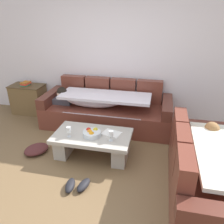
# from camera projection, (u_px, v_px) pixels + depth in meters

# --- Properties ---
(ground_plane) EXTENTS (14.00, 14.00, 0.00)m
(ground_plane) POSITION_uv_depth(u_px,v_px,m) (77.00, 177.00, 3.16)
(ground_plane) COLOR brown
(back_wall) EXTENTS (9.00, 0.10, 2.70)m
(back_wall) POSITION_uv_depth(u_px,v_px,m) (111.00, 53.00, 4.51)
(back_wall) COLOR white
(back_wall) RESTS_ON ground_plane
(couch_along_wall) EXTENTS (2.48, 0.92, 0.88)m
(couch_along_wall) POSITION_uv_depth(u_px,v_px,m) (104.00, 110.00, 4.47)
(couch_along_wall) COLOR brown
(couch_along_wall) RESTS_ON ground_plane
(couch_near_window) EXTENTS (0.92, 1.82, 0.88)m
(couch_near_window) POSITION_uv_depth(u_px,v_px,m) (208.00, 173.00, 2.74)
(couch_near_window) COLOR brown
(couch_near_window) RESTS_ON ground_plane
(coffee_table) EXTENTS (1.20, 0.68, 0.38)m
(coffee_table) POSITION_uv_depth(u_px,v_px,m) (93.00, 142.00, 3.56)
(coffee_table) COLOR #B0ABA0
(coffee_table) RESTS_ON ground_plane
(fruit_bowl) EXTENTS (0.28, 0.28, 0.10)m
(fruit_bowl) POSITION_uv_depth(u_px,v_px,m) (92.00, 133.00, 3.45)
(fruit_bowl) COLOR silver
(fruit_bowl) RESTS_ON coffee_table
(wine_glass_near_left) EXTENTS (0.07, 0.07, 0.17)m
(wine_glass_near_left) POSITION_uv_depth(u_px,v_px,m) (69.00, 130.00, 3.39)
(wine_glass_near_left) COLOR silver
(wine_glass_near_left) RESTS_ON coffee_table
(wine_glass_near_right) EXTENTS (0.07, 0.07, 0.17)m
(wine_glass_near_right) POSITION_uv_depth(u_px,v_px,m) (111.00, 134.00, 3.29)
(wine_glass_near_right) COLOR silver
(wine_glass_near_right) RESTS_ON coffee_table
(open_magazine) EXTENTS (0.33, 0.28, 0.01)m
(open_magazine) POSITION_uv_depth(u_px,v_px,m) (112.00, 133.00, 3.52)
(open_magazine) COLOR white
(open_magazine) RESTS_ON coffee_table
(side_cabinet) EXTENTS (0.72, 0.44, 0.64)m
(side_cabinet) POSITION_uv_depth(u_px,v_px,m) (29.00, 99.00, 5.03)
(side_cabinet) COLOR brown
(side_cabinet) RESTS_ON ground_plane
(book_stack_on_cabinet) EXTENTS (0.17, 0.23, 0.07)m
(book_stack_on_cabinet) POSITION_uv_depth(u_px,v_px,m) (26.00, 84.00, 4.89)
(book_stack_on_cabinet) COLOR #338C59
(book_stack_on_cabinet) RESTS_ON side_cabinet
(pair_of_shoes) EXTENTS (0.34, 0.33, 0.09)m
(pair_of_shoes) POSITION_uv_depth(u_px,v_px,m) (77.00, 185.00, 2.96)
(pair_of_shoes) COLOR black
(pair_of_shoes) RESTS_ON ground_plane
(crumpled_garment) EXTENTS (0.49, 0.51, 0.12)m
(crumpled_garment) POSITION_uv_depth(u_px,v_px,m) (36.00, 149.00, 3.69)
(crumpled_garment) COLOR #4C2323
(crumpled_garment) RESTS_ON ground_plane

